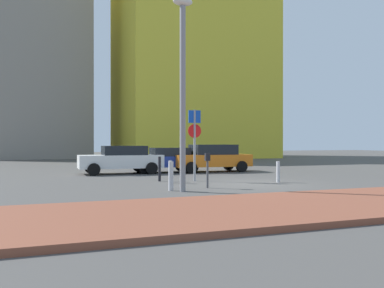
% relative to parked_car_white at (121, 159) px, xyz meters
% --- Properties ---
extents(ground_plane, '(120.00, 120.00, 0.00)m').
position_rel_parked_car_white_xyz_m(ground_plane, '(3.79, -7.35, -0.79)').
color(ground_plane, '#4C4947').
extents(sidewalk_brick, '(40.00, 4.49, 0.14)m').
position_rel_parked_car_white_xyz_m(sidewalk_brick, '(3.79, -13.32, -0.72)').
color(sidewalk_brick, brown).
rests_on(sidewalk_brick, ground).
extents(parked_car_white, '(4.45, 2.05, 1.51)m').
position_rel_parked_car_white_xyz_m(parked_car_white, '(0.00, 0.00, 0.00)').
color(parked_car_white, white).
rests_on(parked_car_white, ground).
extents(parked_car_blue, '(4.07, 2.00, 1.39)m').
position_rel_parked_car_white_xyz_m(parked_car_blue, '(2.60, 0.21, -0.06)').
color(parked_car_blue, '#1E389E').
rests_on(parked_car_blue, ground).
extents(parked_car_orange, '(4.52, 2.10, 1.57)m').
position_rel_parked_car_white_xyz_m(parked_car_orange, '(5.16, -0.31, 0.03)').
color(parked_car_orange, orange).
rests_on(parked_car_orange, ground).
extents(parking_sign_post, '(0.60, 0.10, 3.12)m').
position_rel_parked_car_white_xyz_m(parking_sign_post, '(2.18, -5.31, 1.17)').
color(parking_sign_post, gray).
rests_on(parking_sign_post, ground).
extents(parking_meter, '(0.18, 0.14, 1.29)m').
position_rel_parked_car_white_xyz_m(parking_meter, '(1.62, -8.07, 0.05)').
color(parking_meter, '#4C4C51').
rests_on(parking_meter, ground).
extents(street_lamp, '(0.70, 0.36, 6.66)m').
position_rel_parked_car_white_xyz_m(street_lamp, '(0.39, -8.82, 3.15)').
color(street_lamp, gray).
rests_on(street_lamp, ground).
extents(traffic_bollard_near, '(0.12, 0.12, 1.08)m').
position_rel_parked_car_white_xyz_m(traffic_bollard_near, '(0.72, -4.88, -0.26)').
color(traffic_bollard_near, black).
rests_on(traffic_bollard_near, ground).
extents(traffic_bollard_mid, '(0.14, 0.14, 0.93)m').
position_rel_parked_car_white_xyz_m(traffic_bollard_mid, '(0.94, -5.71, -0.33)').
color(traffic_bollard_mid, '#B7B7BC').
rests_on(traffic_bollard_mid, ground).
extents(traffic_bollard_far, '(0.15, 0.15, 0.89)m').
position_rel_parked_car_white_xyz_m(traffic_bollard_far, '(5.27, -7.12, -0.35)').
color(traffic_bollard_far, '#B7B7BC').
rests_on(traffic_bollard_far, ground).
extents(traffic_bollard_edge, '(0.18, 0.18, 1.02)m').
position_rel_parked_car_white_xyz_m(traffic_bollard_edge, '(0.09, -8.42, -0.28)').
color(traffic_bollard_edge, '#B7B7BC').
rests_on(traffic_bollard_edge, ground).
extents(building_colorful_midrise, '(16.14, 13.85, 31.00)m').
position_rel_parked_car_white_xyz_m(building_colorful_midrise, '(12.50, 22.79, 14.71)').
color(building_colorful_midrise, gold).
rests_on(building_colorful_midrise, ground).
extents(building_under_construction, '(11.61, 13.27, 22.70)m').
position_rel_parked_car_white_xyz_m(building_under_construction, '(-4.48, 28.20, 10.55)').
color(building_under_construction, gray).
rests_on(building_under_construction, ground).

